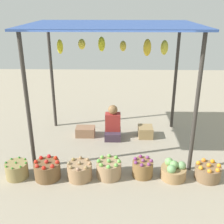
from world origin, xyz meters
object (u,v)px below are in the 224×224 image
vendor_person (113,126)px  basket_red_tomatoes (47,170)px  basket_green_apples (109,169)px  basket_oranges (208,172)px  wooden_crate_stacked_rear (145,132)px  basket_green_chilies (17,170)px  basket_cabbages (173,171)px  basket_purple_onions (143,168)px  basket_potatoes (80,171)px  wooden_crate_near_vendor (85,131)px

vendor_person → basket_red_tomatoes: (-1.11, -1.57, -0.14)m
basket_green_apples → basket_oranges: basket_green_apples is taller
vendor_person → wooden_crate_stacked_rear: 0.77m
basket_green_chilies → basket_oranges: (3.35, 0.03, -0.01)m
wooden_crate_stacked_rear → vendor_person: bearing=-175.3°
basket_cabbages → basket_purple_onions: bearing=174.3°
basket_red_tomatoes → basket_potatoes: bearing=0.1°
basket_oranges → basket_cabbages: bearing=179.1°
vendor_person → basket_purple_onions: vendor_person is taller
basket_potatoes → basket_purple_onions: basket_purple_onions is taller
basket_potatoes → basket_cabbages: size_ratio=0.98×
basket_red_tomatoes → basket_green_apples: 1.08m
basket_green_chilies → basket_purple_onions: basket_purple_onions is taller
basket_potatoes → basket_green_chilies: bearing=179.8°
basket_green_apples → wooden_crate_stacked_rear: bearing=63.3°
wooden_crate_stacked_rear → basket_purple_onions: bearing=-97.0°
basket_red_tomatoes → basket_oranges: size_ratio=1.03×
basket_cabbages → wooden_crate_near_vendor: (-1.73, 1.60, -0.04)m
basket_green_apples → vendor_person: bearing=88.6°
basket_purple_onions → basket_oranges: size_ratio=0.83×
basket_red_tomatoes → basket_purple_onions: (1.68, 0.10, -0.01)m
vendor_person → basket_green_chilies: size_ratio=2.00×
basket_cabbages → wooden_crate_near_vendor: bearing=137.3°
basket_green_chilies → basket_cabbages: size_ratio=0.88×
basket_green_apples → wooden_crate_near_vendor: size_ratio=1.02×
basket_green_apples → basket_potatoes: bearing=-173.0°
wooden_crate_near_vendor → wooden_crate_stacked_rear: 1.38m
vendor_person → basket_cabbages: vendor_person is taller
wooden_crate_near_vendor → basket_purple_onions: bearing=-52.2°
basket_green_chilies → wooden_crate_near_vendor: 1.93m
basket_red_tomatoes → basket_oranges: basket_red_tomatoes is taller
basket_oranges → basket_green_apples: bearing=179.2°
basket_cabbages → basket_potatoes: bearing=-178.4°
basket_potatoes → wooden_crate_near_vendor: 1.64m
basket_potatoes → basket_green_apples: bearing=7.0°
basket_green_chilies → wooden_crate_stacked_rear: (2.41, 1.62, -0.02)m
basket_potatoes → basket_cabbages: basket_cabbages is taller
basket_green_chilies → basket_green_apples: 1.62m
vendor_person → basket_cabbages: bearing=-54.2°
basket_red_tomatoes → basket_purple_onions: basket_red_tomatoes is taller
basket_potatoes → vendor_person: bearing=70.8°
wooden_crate_near_vendor → wooden_crate_stacked_rear: (1.38, -0.01, 0.02)m
basket_green_chilies → basket_green_apples: basket_green_apples is taller
basket_purple_onions → basket_red_tomatoes: bearing=-176.6°
basket_green_chilies → basket_red_tomatoes: 0.54m
basket_green_chilies → basket_oranges: basket_green_chilies is taller
vendor_person → basket_red_tomatoes: bearing=-125.4°
vendor_person → basket_red_tomatoes: 1.93m
basket_green_chilies → basket_cabbages: basket_cabbages is taller
basket_green_chilies → basket_oranges: size_ratio=0.88×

